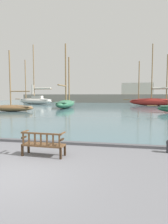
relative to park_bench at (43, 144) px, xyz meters
The scene contains 9 objects.
ground_plane 1.95m from the park_bench, 93.91° to the right, with size 160.00×160.00×0.00m, color slate.
harbor_water 42.12m from the park_bench, 90.18° to the left, with size 100.00×80.00×0.08m, color #476670.
quay_edge_kerb 2.01m from the park_bench, 93.75° to the left, with size 40.00×0.30×0.12m, color #4C4C50.
park_bench is the anchor object (origin of this frame).
sailboat_nearest_starboard 38.80m from the park_bench, 76.63° to the left, with size 11.21×5.12×12.99m.
sailboat_outer_starboard 27.83m from the park_bench, 104.81° to the left, with size 2.92×9.32×11.13m.
sailboat_distant_harbor 44.03m from the park_bench, 115.39° to the left, with size 11.66×4.88×14.66m.
sailboat_nearest_port 21.87m from the park_bench, 124.08° to the left, with size 6.22×2.33×8.26m.
far_breakwater 53.65m from the park_bench, 89.31° to the left, with size 57.39×2.40×5.92m.
Camera 1 is at (3.07, -5.01, 2.27)m, focal length 32.00 mm.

